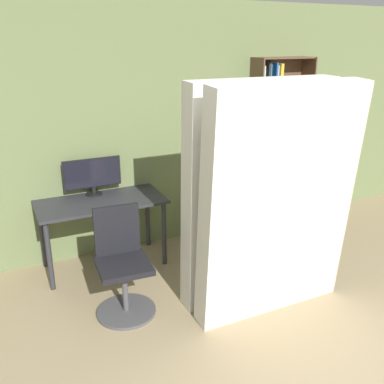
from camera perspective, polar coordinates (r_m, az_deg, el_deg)
name	(u,v)px	position (r m, az deg, el deg)	size (l,w,h in m)	color
wall_back	(186,126)	(4.96, -0.85, 8.75)	(8.00, 0.06, 2.70)	#6B7A4C
desk	(102,210)	(4.49, -11.97, -2.31)	(1.29, 0.62, 0.74)	#2D2D33
monitor	(92,175)	(4.58, -13.13, 2.26)	(0.60, 0.17, 0.40)	black
office_chair	(123,271)	(3.82, -9.22, -10.38)	(0.52, 0.52, 0.94)	#4C4C51
bookshelf	(271,142)	(5.45, 10.53, 6.61)	(0.76, 0.28, 2.10)	brown
mattress_near	(280,205)	(3.59, 11.62, -1.70)	(1.39, 0.35, 2.00)	silver
mattress_far	(257,193)	(3.84, 8.73, -0.16)	(1.39, 0.27, 1.99)	silver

